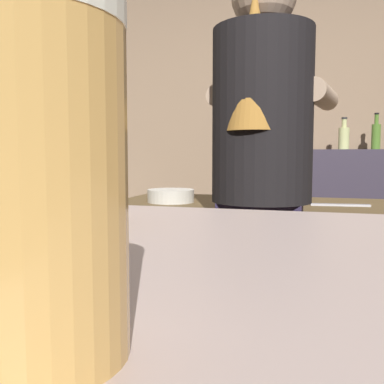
{
  "coord_description": "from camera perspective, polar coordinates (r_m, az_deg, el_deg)",
  "views": [
    {
      "loc": [
        0.2,
        -1.38,
        1.1
      ],
      "look_at": [
        0.02,
        -0.75,
        1.04
      ],
      "focal_mm": 40.23,
      "sensor_mm": 36.0,
      "label": 1
    }
  ],
  "objects": [
    {
      "name": "chefs_knife",
      "position": [
        1.9,
        19.03,
        -1.63
      ],
      "size": [
        0.24,
        0.06,
        0.01
      ],
      "primitive_type": "cube",
      "rotation": [
        0.0,
        0.0,
        0.1
      ],
      "color": "silver",
      "rests_on": "prep_counter"
    },
    {
      "name": "pint_glass_near",
      "position": [
        0.17,
        -20.91,
        2.28
      ],
      "size": [
        0.07,
        0.07,
        0.14
      ],
      "color": "#DEA957",
      "rests_on": "bar_counter"
    },
    {
      "name": "wall_back",
      "position": [
        3.59,
        13.19,
        8.83
      ],
      "size": [
        5.2,
        0.1,
        2.7
      ],
      "primitive_type": "cube",
      "color": "#93775C",
      "rests_on": "ground"
    },
    {
      "name": "mixing_bowl",
      "position": [
        1.94,
        -2.83,
        -0.5
      ],
      "size": [
        0.21,
        0.21,
        0.06
      ],
      "primitive_type": "cylinder",
      "color": "silver",
      "rests_on": "prep_counter"
    },
    {
      "name": "bottle_soy",
      "position": [
        3.37,
        23.2,
        6.92
      ],
      "size": [
        0.06,
        0.06,
        0.26
      ],
      "color": "#517C2D",
      "rests_on": "back_shelf"
    },
    {
      "name": "mini_fridge",
      "position": [
        3.86,
        -18.91,
        -2.43
      ],
      "size": [
        0.67,
        0.58,
        1.24
      ],
      "color": "white",
      "rests_on": "ground"
    },
    {
      "name": "bottle_hot_sauce",
      "position": [
        3.32,
        14.14,
        6.92
      ],
      "size": [
        0.06,
        0.06,
        0.22
      ],
      "color": "black",
      "rests_on": "back_shelf"
    },
    {
      "name": "prep_counter",
      "position": [
        2.05,
        20.16,
        -14.0
      ],
      "size": [
        2.1,
        0.6,
        0.89
      ],
      "primitive_type": "cube",
      "color": "brown",
      "rests_on": "ground"
    },
    {
      "name": "bartender",
      "position": [
        1.5,
        9.11,
        1.42
      ],
      "size": [
        0.46,
        0.54,
        1.74
      ],
      "rotation": [
        0.0,
        0.0,
        1.41
      ],
      "color": "#2C2440",
      "rests_on": "ground"
    },
    {
      "name": "pint_glass_far",
      "position": [
        0.52,
        -14.53,
        3.56
      ],
      "size": [
        0.08,
        0.08,
        0.13
      ],
      "color": "gold",
      "rests_on": "bar_counter"
    },
    {
      "name": "bottle_vinegar",
      "position": [
        3.34,
        11.52,
        6.67
      ],
      "size": [
        0.06,
        0.06,
        0.18
      ],
      "color": "#395B97",
      "rests_on": "back_shelf"
    },
    {
      "name": "back_shelf",
      "position": [
        3.34,
        17.1,
        -4.41
      ],
      "size": [
        0.84,
        0.36,
        1.14
      ],
      "primitive_type": "cube",
      "color": "#3A3443",
      "rests_on": "ground"
    },
    {
      "name": "bottle_olive_oil",
      "position": [
        3.29,
        19.48,
        6.87
      ],
      "size": [
        0.08,
        0.08,
        0.23
      ],
      "color": "#C7CC85",
      "rests_on": "back_shelf"
    }
  ]
}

